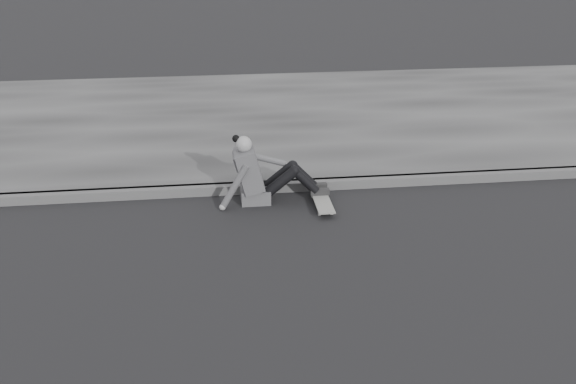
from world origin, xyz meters
name	(u,v)px	position (x,y,z in m)	size (l,w,h in m)	color
ground	(559,283)	(0.00, 0.00, 0.00)	(80.00, 80.00, 0.00)	black
curb	(463,177)	(0.00, 2.58, 0.06)	(24.00, 0.16, 0.12)	#4F4F4F
sidewalk	(400,113)	(0.00, 5.60, 0.06)	(24.00, 6.00, 0.12)	#3E3E3E
skateboard	(322,201)	(-2.01, 2.04, 0.07)	(0.20, 0.78, 0.09)	#9A9A95
seated_woman	(260,174)	(-2.74, 2.28, 0.36)	(1.38, 0.46, 0.88)	#4E4E51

